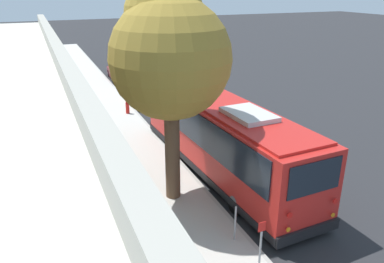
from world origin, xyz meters
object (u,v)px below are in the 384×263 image
at_px(parked_sedan_tan, 142,93).
at_px(parked_sedan_maroon, 121,73).
at_px(shuttle_bus, 221,133).
at_px(fire_hydrant, 127,107).
at_px(street_tree, 169,51).
at_px(sign_post_far, 235,223).
at_px(sign_post_near, 261,245).

bearing_deg(parked_sedan_tan, parked_sedan_maroon, 0.16).
xyz_separation_m(shuttle_bus, parked_sedan_tan, (11.13, 0.30, -1.11)).
bearing_deg(fire_hydrant, parked_sedan_tan, -32.54).
height_order(parked_sedan_maroon, fire_hydrant, parked_sedan_maroon).
height_order(street_tree, sign_post_far, street_tree).
xyz_separation_m(parked_sedan_tan, parked_sedan_maroon, (6.90, -0.11, -0.03)).
bearing_deg(street_tree, parked_sedan_maroon, -7.16).
relative_size(parked_sedan_tan, parked_sedan_maroon, 0.95).
relative_size(sign_post_near, fire_hydrant, 1.87).
distance_m(parked_sedan_tan, street_tree, 13.47).
distance_m(parked_sedan_tan, sign_post_near, 17.06).
relative_size(shuttle_bus, fire_hydrant, 13.64).
distance_m(street_tree, fire_hydrant, 11.05).
bearing_deg(fire_hydrant, sign_post_near, -179.53).
distance_m(shuttle_bus, sign_post_near, 6.17).
xyz_separation_m(sign_post_near, fire_hydrant, (14.51, 0.12, -0.38)).
bearing_deg(sign_post_near, fire_hydrant, 0.47).
bearing_deg(sign_post_far, street_tree, 14.52).
distance_m(shuttle_bus, sign_post_far, 4.92).
relative_size(shuttle_bus, sign_post_far, 9.45).
height_order(shuttle_bus, parked_sedan_maroon, shuttle_bus).
bearing_deg(street_tree, sign_post_far, -165.48).
relative_size(street_tree, fire_hydrant, 9.42).
xyz_separation_m(parked_sedan_maroon, fire_hydrant, (-9.38, 1.70, -0.03)).
height_order(parked_sedan_tan, fire_hydrant, parked_sedan_tan).
bearing_deg(shuttle_bus, street_tree, 112.77).
distance_m(sign_post_near, fire_hydrant, 14.52).
relative_size(parked_sedan_maroon, sign_post_near, 3.00).
relative_size(sign_post_far, fire_hydrant, 1.44).
bearing_deg(parked_sedan_tan, fire_hydrant, 148.56).
xyz_separation_m(parked_sedan_tan, sign_post_near, (-16.99, 1.46, 0.32)).
relative_size(street_tree, sign_post_far, 6.53).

